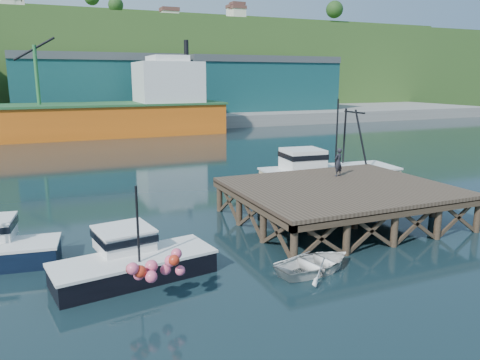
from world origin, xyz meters
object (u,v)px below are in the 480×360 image
dinghy (316,263)px  trawler (327,173)px  dockworker (338,162)px  boat_black (132,259)px

dinghy → trawler: bearing=-45.9°
dinghy → dockworker: 10.80m
boat_black → dinghy: bearing=-28.6°
trawler → dockworker: (-2.06, -4.21, 1.63)m
boat_black → dinghy: 7.87m
dockworker → trawler: bearing=-134.8°
dinghy → dockworker: (6.66, 8.09, 2.63)m
boat_black → dockworker: size_ratio=3.89×
dockworker → dinghy: bearing=31.8°
boat_black → trawler: bearing=21.9°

